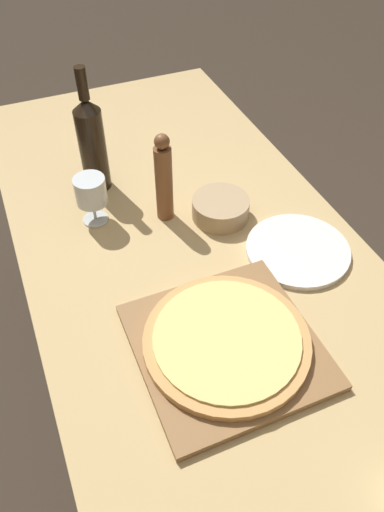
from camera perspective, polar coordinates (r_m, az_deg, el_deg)
ground_plane at (r=1.85m, az=-0.03°, el=-15.67°), size 12.00×12.00×0.00m
dining_table at (r=1.31m, az=-0.04°, el=-1.60°), size 0.82×1.79×0.75m
cutting_board at (r=1.04m, az=3.92°, el=-10.22°), size 0.36×0.36×0.02m
pizza at (r=1.03m, az=3.98°, el=-9.58°), size 0.34×0.34×0.02m
wine_bottle at (r=1.37m, az=-11.37°, el=12.58°), size 0.07×0.07×0.35m
pepper_mill at (r=1.26m, az=-3.25°, el=8.74°), size 0.04×0.04×0.25m
wine_glass at (r=1.28m, az=-11.49°, el=7.16°), size 0.08×0.08×0.13m
small_bowl at (r=1.31m, az=3.28°, el=5.47°), size 0.15×0.15×0.05m
dinner_plate at (r=1.25m, az=12.00°, el=0.67°), size 0.25×0.25×0.01m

